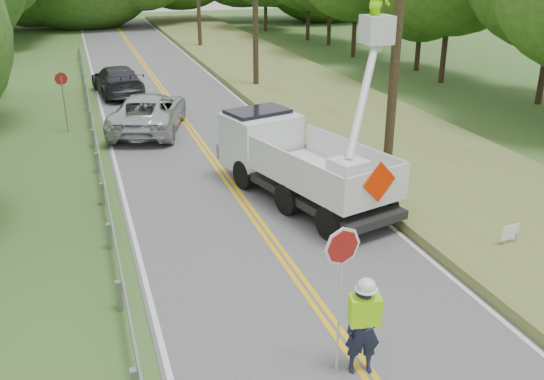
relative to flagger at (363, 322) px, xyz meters
name	(u,v)px	position (x,y,z in m)	size (l,w,h in m)	color
road	(207,152)	(0.08, 13.44, -1.05)	(7.20, 96.00, 0.03)	#535356
guardrail	(96,141)	(-3.94, 14.35, -0.51)	(0.18, 48.00, 0.77)	gray
tall_grass_verge	(373,132)	(7.18, 13.44, -0.91)	(7.00, 96.00, 0.30)	olive
flagger	(363,322)	(0.00, 0.00, 0.00)	(1.15, 0.56, 2.92)	#191E33
bucket_truck	(293,146)	(1.85, 8.68, 0.45)	(4.87, 7.03, 6.59)	black
suv_silver	(148,112)	(-1.61, 17.06, -0.24)	(2.66, 5.77, 1.60)	silver
suv_darkgrey	(117,80)	(-2.31, 24.45, -0.28)	(2.13, 5.23, 1.52)	#313239
stop_sign_permanent	(63,93)	(-4.96, 17.92, 0.64)	(0.53, 0.17, 2.55)	gray
yard_sign	(510,233)	(5.59, 2.96, -0.48)	(0.55, 0.11, 0.81)	white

